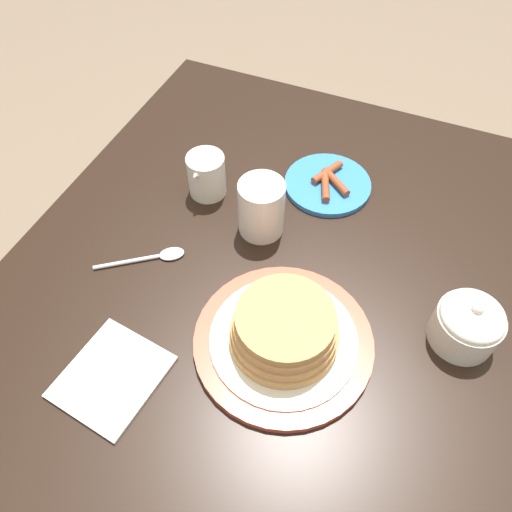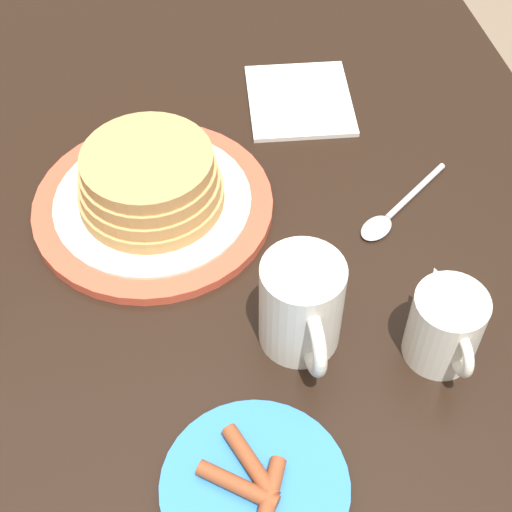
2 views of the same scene
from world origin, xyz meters
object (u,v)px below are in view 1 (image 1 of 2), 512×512
object	(u,v)px
napkin	(112,377)
pancake_plate	(284,333)
coffee_mug	(262,206)
sugar_bowl	(468,323)
side_plate_bacon	(328,184)
creamer_pitcher	(206,174)
spoon	(156,257)

from	to	relation	value
napkin	pancake_plate	bearing A→B (deg)	-54.62
pancake_plate	coffee_mug	world-z (taller)	coffee_mug
sugar_bowl	pancake_plate	bearing A→B (deg)	115.32
side_plate_bacon	sugar_bowl	xyz separation A→B (m)	(-0.23, -0.28, 0.03)
coffee_mug	sugar_bowl	size ratio (longest dim) A/B	1.18
creamer_pitcher	napkin	bearing A→B (deg)	-174.18
pancake_plate	creamer_pitcher	size ratio (longest dim) A/B	2.51
side_plate_bacon	coffee_mug	distance (m)	0.17
coffee_mug	side_plate_bacon	bearing A→B (deg)	-27.98
side_plate_bacon	creamer_pitcher	xyz separation A→B (m)	(-0.10, 0.20, 0.04)
side_plate_bacon	sugar_bowl	world-z (taller)	sugar_bowl
pancake_plate	spoon	bearing A→B (deg)	75.50
spoon	side_plate_bacon	bearing A→B (deg)	-37.63
coffee_mug	spoon	bearing A→B (deg)	134.30
side_plate_bacon	spoon	distance (m)	0.34
creamer_pitcher	spoon	world-z (taller)	creamer_pitcher
pancake_plate	napkin	xyz separation A→B (m)	(-0.14, 0.20, -0.03)
pancake_plate	creamer_pitcher	xyz separation A→B (m)	(0.24, 0.24, 0.01)
sugar_bowl	creamer_pitcher	bearing A→B (deg)	75.12
pancake_plate	napkin	world-z (taller)	pancake_plate
coffee_mug	sugar_bowl	distance (m)	0.36
side_plate_bacon	napkin	size ratio (longest dim) A/B	1.03
pancake_plate	coffee_mug	distance (m)	0.23
spoon	coffee_mug	bearing A→B (deg)	-45.70
creamer_pitcher	spoon	bearing A→B (deg)	176.42
side_plate_bacon	napkin	xyz separation A→B (m)	(-0.48, 0.16, -0.00)
pancake_plate	sugar_bowl	bearing A→B (deg)	-64.68
pancake_plate	napkin	distance (m)	0.25
side_plate_bacon	pancake_plate	bearing A→B (deg)	-173.00
coffee_mug	creamer_pitcher	xyz separation A→B (m)	(0.04, 0.12, -0.01)
coffee_mug	creamer_pitcher	size ratio (longest dim) A/B	1.08
coffee_mug	sugar_bowl	bearing A→B (deg)	-103.67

